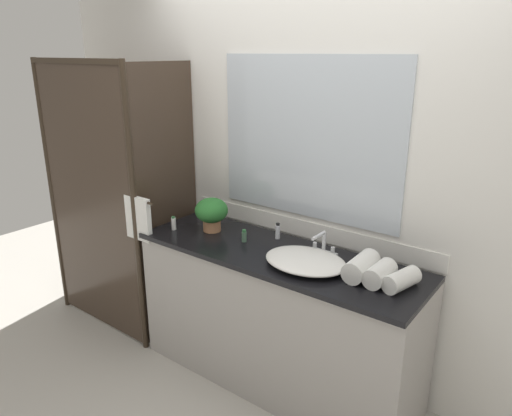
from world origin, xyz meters
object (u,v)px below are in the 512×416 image
Objects in this scene: faucet at (323,247)px; potted_plant at (212,212)px; amenity_bottle_body_wash at (174,223)px; rolled_towel_near_edge at (401,280)px; sink_basin at (305,261)px; amenity_bottle_shampoo at (278,231)px; rolled_towel_far_edge at (361,266)px; amenity_bottle_lotion at (244,236)px; rolled_towel_middle at (380,274)px.

faucet is 0.75× the size of potted_plant.
rolled_towel_near_edge is at bearing 4.13° from amenity_bottle_body_wash.
amenity_bottle_body_wash is (-1.00, -0.05, 0.01)m from sink_basin.
amenity_bottle_shampoo is 0.42× the size of rolled_towel_far_edge.
rolled_towel_far_edge reaches higher than amenity_bottle_lotion.
faucet reaches higher than sink_basin.
rolled_towel_near_edge is (1.53, 0.11, 0.00)m from amenity_bottle_body_wash.
rolled_towel_far_edge reaches higher than rolled_towel_near_edge.
amenity_bottle_body_wash is 1.16× the size of amenity_bottle_lotion.
rolled_towel_far_edge reaches higher than amenity_bottle_shampoo.
potted_plant is 2.44× the size of amenity_bottle_body_wash.
rolled_towel_far_edge is (0.31, -0.13, 0.01)m from faucet.
faucet is 1.84× the size of amenity_bottle_body_wash.
amenity_bottle_body_wash is at bearing -177.28° from sink_basin.
sink_basin is 0.31m from rolled_towel_far_edge.
amenity_bottle_body_wash is 0.52m from amenity_bottle_lotion.
potted_plant is (-0.78, 0.09, 0.10)m from sink_basin.
faucet is at bearing 156.89° from rolled_towel_far_edge.
faucet reaches higher than rolled_towel_far_edge.
amenity_bottle_body_wash is 0.71m from amenity_bottle_shampoo.
amenity_bottle_lotion is 0.91m from rolled_towel_middle.
faucet is 0.54m from rolled_towel_near_edge.
potted_plant reaches higher than amenity_bottle_shampoo.
sink_basin is 1.93× the size of rolled_towel_far_edge.
rolled_towel_near_edge is 0.86× the size of rolled_towel_far_edge.
amenity_bottle_shampoo is at bearing 172.18° from faucet.
amenity_bottle_lotion is at bearing 171.78° from sink_basin.
sink_basin is at bearing -90.00° from faucet.
rolled_towel_near_edge is at bearing 0.07° from rolled_towel_far_edge.
amenity_bottle_shampoo is at bearing 19.19° from potted_plant.
rolled_towel_far_edge is at bearing -1.55° from potted_plant.
amenity_bottle_body_wash is at bearing -147.40° from potted_plant.
sink_basin is at bearing -8.22° from amenity_bottle_lotion.
rolled_towel_middle is at bearing -8.01° from rolled_towel_far_edge.
amenity_bottle_lotion is (-0.49, 0.07, 0.01)m from sink_basin.
sink_basin is 2.80× the size of faucet.
rolled_towel_near_edge is at bearing 6.82° from sink_basin.
amenity_bottle_body_wash is at bearing -166.88° from amenity_bottle_lotion.
faucet reaches higher than amenity_bottle_shampoo.
amenity_bottle_shampoo is 0.79m from rolled_towel_middle.
potted_plant reaches higher than faucet.
amenity_bottle_lotion is (0.51, 0.12, -0.01)m from amenity_bottle_body_wash.
rolled_towel_far_edge reaches higher than amenity_bottle_body_wash.
faucet is 0.51m from amenity_bottle_lotion.
sink_basin is 0.43m from amenity_bottle_shampoo.
sink_basin is 2.11× the size of potted_plant.
faucet is at bearing 13.85° from amenity_bottle_lotion.
rolled_towel_far_edge is (0.31, 0.06, 0.03)m from sink_basin.
amenity_bottle_shampoo reaches higher than sink_basin.
amenity_bottle_lotion is at bearing -129.00° from amenity_bottle_shampoo.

